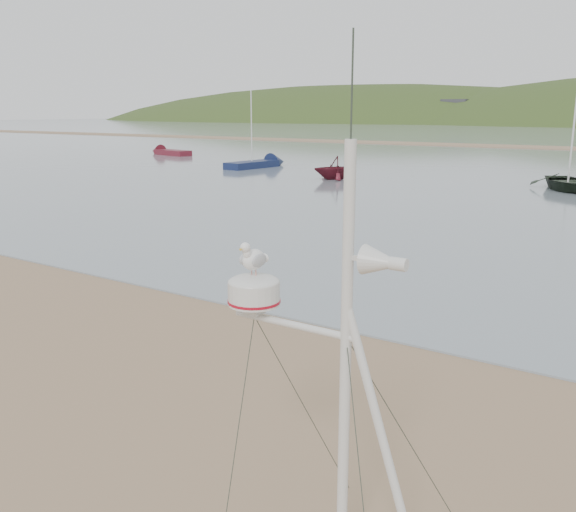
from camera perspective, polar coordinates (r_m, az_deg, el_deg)
The scene contains 6 objects.
ground at distance 9.56m, azimuth -12.40°, elevation -12.70°, with size 560.00×560.00×0.00m, color #7F6349.
mast_rig at distance 5.78m, azimuth 4.43°, elevation -17.91°, with size 2.12×2.27×4.79m.
boat_dark at distance 35.79m, azimuth 25.00°, elevation 9.09°, with size 3.14×0.91×4.39m, color black.
boat_red at distance 38.14m, azimuth 4.38°, elevation 9.21°, with size 2.35×1.43×2.72m, color #56131F.
dinghy_red_far at distance 61.47m, azimuth -11.48°, elevation 9.52°, with size 5.90×2.49×1.40m.
sailboat_blue_near at distance 47.00m, azimuth -2.15°, elevation 8.68°, with size 2.01×6.20×6.09m.
Camera 1 is at (6.31, -5.86, 4.15)m, focal length 38.00 mm.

